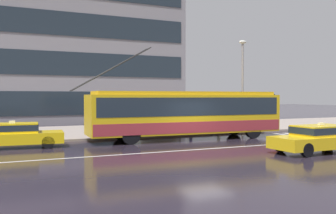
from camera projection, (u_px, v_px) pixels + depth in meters
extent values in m
plane|color=#27202B|center=(205.00, 145.00, 19.48)|extent=(160.00, 160.00, 0.00)
cube|color=gray|center=(144.00, 129.00, 28.17)|extent=(80.00, 10.00, 0.14)
cube|color=beige|center=(297.00, 137.00, 23.69)|extent=(0.44, 4.40, 0.01)
cube|color=beige|center=(307.00, 136.00, 24.06)|extent=(0.44, 4.40, 0.01)
cube|color=beige|center=(317.00, 135.00, 24.42)|extent=(0.44, 4.40, 0.01)
cube|color=beige|center=(327.00, 135.00, 24.79)|extent=(0.44, 4.40, 0.01)
cube|color=silver|center=(216.00, 148.00, 18.38)|extent=(72.00, 0.14, 0.01)
cube|color=gold|center=(186.00, 114.00, 22.25)|extent=(12.05, 2.97, 2.30)
cube|color=gold|center=(186.00, 93.00, 22.21)|extent=(11.32, 2.69, 0.20)
cube|color=#1E2833|center=(186.00, 106.00, 22.24)|extent=(11.57, 2.98, 1.06)
cube|color=#9D2F37|center=(186.00, 126.00, 22.27)|extent=(11.93, 2.99, 0.64)
cube|color=#1E2833|center=(267.00, 105.00, 24.43)|extent=(0.20, 2.22, 1.15)
cube|color=black|center=(265.00, 96.00, 24.36)|extent=(0.23, 1.92, 0.28)
cylinder|color=black|center=(110.00, 69.00, 20.78)|extent=(4.53, 0.23, 2.58)
cylinder|color=black|center=(113.00, 68.00, 20.13)|extent=(4.53, 0.23, 2.58)
cylinder|color=black|center=(234.00, 127.00, 24.82)|extent=(1.05, 0.34, 1.04)
cylinder|color=black|center=(253.00, 130.00, 22.76)|extent=(1.05, 0.34, 1.04)
cylinder|color=black|center=(121.00, 131.00, 21.89)|extent=(1.05, 0.34, 1.04)
cylinder|color=black|center=(131.00, 135.00, 19.83)|extent=(1.05, 0.34, 1.04)
cube|color=yellow|center=(16.00, 138.00, 18.53)|extent=(4.71, 2.09, 0.55)
cube|color=yellow|center=(12.00, 128.00, 18.45)|extent=(2.58, 1.70, 0.48)
cube|color=#1E2833|center=(12.00, 127.00, 18.45)|extent=(2.63, 1.72, 0.31)
cube|color=silver|center=(12.00, 122.00, 18.44)|extent=(0.29, 0.18, 0.12)
cylinder|color=black|center=(47.00, 139.00, 19.79)|extent=(0.63, 0.24, 0.62)
cylinder|color=black|center=(48.00, 142.00, 18.31)|extent=(0.63, 0.24, 0.62)
cube|color=yellow|center=(318.00, 142.00, 17.04)|extent=(4.69, 1.91, 0.55)
cube|color=yellow|center=(321.00, 130.00, 17.11)|extent=(2.54, 1.61, 0.48)
cube|color=#1E2833|center=(321.00, 130.00, 17.11)|extent=(2.59, 1.63, 0.31)
cube|color=silver|center=(321.00, 124.00, 17.10)|extent=(0.28, 0.17, 0.12)
cylinder|color=black|center=(307.00, 150.00, 15.67)|extent=(0.62, 0.21, 0.62)
cylinder|color=black|center=(281.00, 145.00, 17.13)|extent=(0.62, 0.21, 0.62)
cylinder|color=black|center=(327.00, 142.00, 18.43)|extent=(0.62, 0.21, 0.62)
cylinder|color=gray|center=(188.00, 115.00, 25.35)|extent=(0.08, 0.08, 2.42)
cylinder|color=gray|center=(138.00, 116.00, 23.85)|extent=(0.08, 0.08, 2.42)
cylinder|color=gray|center=(180.00, 114.00, 26.51)|extent=(0.08, 0.08, 2.42)
cylinder|color=gray|center=(132.00, 115.00, 25.02)|extent=(0.08, 0.08, 2.42)
cube|color=#99ADB2|center=(157.00, 114.00, 25.77)|extent=(3.51, 0.04, 1.94)
cube|color=#B2B2B7|center=(161.00, 97.00, 25.15)|extent=(3.99, 1.58, 0.08)
cube|color=brown|center=(159.00, 125.00, 25.50)|extent=(2.58, 0.36, 0.08)
cylinder|color=#47483C|center=(218.00, 123.00, 28.03)|extent=(0.14, 0.14, 0.79)
cylinder|color=#47483C|center=(219.00, 124.00, 27.91)|extent=(0.14, 0.14, 0.79)
cylinder|color=navy|center=(219.00, 115.00, 27.95)|extent=(0.45, 0.45, 0.60)
sphere|color=tan|center=(219.00, 109.00, 27.94)|extent=(0.21, 0.21, 0.21)
cone|color=gold|center=(217.00, 106.00, 28.02)|extent=(1.21, 1.21, 0.30)
cylinder|color=#333333|center=(217.00, 112.00, 28.04)|extent=(0.02, 0.02, 0.75)
cylinder|color=#252449|center=(190.00, 124.00, 27.44)|extent=(0.14, 0.14, 0.83)
cylinder|color=#252449|center=(191.00, 124.00, 27.30)|extent=(0.14, 0.14, 0.83)
cylinder|color=#565758|center=(191.00, 114.00, 27.35)|extent=(0.39, 0.39, 0.58)
sphere|color=#E1AF8B|center=(191.00, 109.00, 27.34)|extent=(0.20, 0.20, 0.20)
cone|color=red|center=(190.00, 105.00, 27.44)|extent=(1.55, 1.55, 0.31)
cylinder|color=#333333|center=(190.00, 112.00, 27.45)|extent=(0.02, 0.02, 0.73)
cylinder|color=black|center=(170.00, 125.00, 26.89)|extent=(0.14, 0.14, 0.79)
cylinder|color=black|center=(171.00, 125.00, 26.77)|extent=(0.14, 0.14, 0.79)
cylinder|color=maroon|center=(170.00, 115.00, 26.81)|extent=(0.46, 0.46, 0.63)
sphere|color=tan|center=(170.00, 109.00, 26.79)|extent=(0.24, 0.24, 0.24)
cone|color=red|center=(171.00, 105.00, 26.70)|extent=(1.43, 1.43, 0.30)
cylinder|color=#333333|center=(171.00, 113.00, 26.71)|extent=(0.02, 0.02, 0.80)
cylinder|color=gray|center=(242.00, 87.00, 26.33)|extent=(0.16, 0.16, 6.29)
ellipsoid|color=silver|center=(243.00, 42.00, 26.24)|extent=(0.60, 0.32, 0.24)
cube|color=#1E2833|center=(98.00, 103.00, 34.40)|extent=(17.51, 0.06, 2.17)
cube|color=#1E2833|center=(97.00, 65.00, 34.29)|extent=(17.51, 0.06, 2.17)
cube|color=#1E2833|center=(97.00, 26.00, 34.19)|extent=(17.51, 0.06, 2.17)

